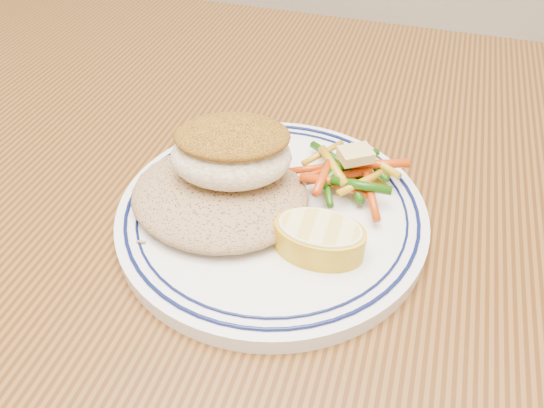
{
  "coord_description": "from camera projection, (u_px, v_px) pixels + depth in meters",
  "views": [
    {
      "loc": [
        0.06,
        -0.3,
        1.07
      ],
      "look_at": [
        -0.03,
        0.01,
        0.77
      ],
      "focal_mm": 35.0,
      "sensor_mm": 36.0,
      "label": 1
    }
  ],
  "objects": [
    {
      "name": "dining_table",
      "position": [
        301.0,
        310.0,
        0.5
      ],
      "size": [
        1.5,
        0.9,
        0.75
      ],
      "color": "#47270E",
      "rests_on": "ground"
    },
    {
      "name": "plate",
      "position": [
        272.0,
        213.0,
        0.45
      ],
      "size": [
        0.26,
        0.26,
        0.02
      ],
      "color": "white",
      "rests_on": "dining_table"
    },
    {
      "name": "rice_pilaf",
      "position": [
        219.0,
        192.0,
        0.44
      ],
      "size": [
        0.15,
        0.13,
        0.03
      ],
      "primitive_type": "ellipsoid",
      "color": "olive",
      "rests_on": "plate"
    },
    {
      "name": "fish_fillet",
      "position": [
        231.0,
        151.0,
        0.42
      ],
      "size": [
        0.11,
        0.09,
        0.05
      ],
      "color": "white",
      "rests_on": "rice_pilaf"
    },
    {
      "name": "vegetable_pile",
      "position": [
        347.0,
        174.0,
        0.46
      ],
      "size": [
        0.1,
        0.1,
        0.03
      ],
      "color": "#194809",
      "rests_on": "plate"
    },
    {
      "name": "butter_pat",
      "position": [
        356.0,
        155.0,
        0.45
      ],
      "size": [
        0.03,
        0.03,
        0.01
      ],
      "primitive_type": "cube",
      "rotation": [
        0.0,
        0.0,
        0.58
      ],
      "color": "#D8BE69",
      "rests_on": "vegetable_pile"
    },
    {
      "name": "lemon_wedge",
      "position": [
        319.0,
        237.0,
        0.4
      ],
      "size": [
        0.07,
        0.06,
        0.03
      ],
      "color": "gold",
      "rests_on": "plate"
    }
  ]
}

